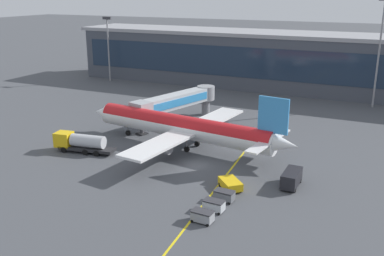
{
  "coord_description": "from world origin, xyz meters",
  "views": [
    {
      "loc": [
        27.95,
        -60.33,
        26.88
      ],
      "look_at": [
        -2.9,
        4.91,
        4.5
      ],
      "focal_mm": 41.73,
      "sensor_mm": 36.0,
      "label": 1
    }
  ],
  "objects": [
    {
      "name": "apron_light_mast_1",
      "position": [
        22.79,
        51.93,
        14.72
      ],
      "size": [
        2.8,
        0.5,
        25.4
      ],
      "color": "gray",
      "rests_on": "ground_plane"
    },
    {
      "name": "fuel_tanker",
      "position": [
        -20.55,
        -2.81,
        1.75
      ],
      "size": [
        11.06,
        4.13,
        3.25
      ],
      "color": "#232326",
      "rests_on": "ground_plane"
    },
    {
      "name": "crew_van",
      "position": [
        15.75,
        -1.47,
        1.31
      ],
      "size": [
        2.15,
        5.0,
        2.3
      ],
      "color": "black",
      "rests_on": "ground_plane"
    },
    {
      "name": "apron_light_mast_2",
      "position": [
        -53.17,
        51.93,
        11.54
      ],
      "size": [
        2.8,
        0.5,
        19.29
      ],
      "color": "gray",
      "rests_on": "ground_plane"
    },
    {
      "name": "apron_lead_in_line",
      "position": [
        5.67,
        2.0,
        0.0
      ],
      "size": [
        6.38,
        79.79,
        0.01
      ],
      "primitive_type": "cube",
      "rotation": [
        0.0,
        0.0,
        0.08
      ],
      "color": "yellow",
      "rests_on": "ground_plane"
    },
    {
      "name": "pushback_tug",
      "position": [
        8.31,
        -6.12,
        0.85
      ],
      "size": [
        4.29,
        4.34,
        1.4
      ],
      "color": "yellow",
      "rests_on": "ground_plane"
    },
    {
      "name": "ground_plane",
      "position": [
        0.0,
        0.0,
        0.0
      ],
      "size": [
        700.0,
        700.0,
        0.0
      ],
      "primitive_type": "plane",
      "color": "#47494F"
    },
    {
      "name": "baggage_cart_0",
      "position": [
        8.48,
        -16.2,
        0.78
      ],
      "size": [
        2.73,
        1.74,
        1.48
      ],
      "color": "gray",
      "rests_on": "ground_plane"
    },
    {
      "name": "baggage_cart_2",
      "position": [
        8.8,
        -9.8,
        0.78
      ],
      "size": [
        2.73,
        1.74,
        1.48
      ],
      "color": "#595B60",
      "rests_on": "ground_plane"
    },
    {
      "name": "main_airliner",
      "position": [
        -5.52,
        6.88,
        3.81
      ],
      "size": [
        41.98,
        33.42,
        11.25
      ],
      "color": "white",
      "rests_on": "ground_plane"
    },
    {
      "name": "baggage_cart_1",
      "position": [
        8.64,
        -13.0,
        0.78
      ],
      "size": [
        2.73,
        1.74,
        1.48
      ],
      "color": "#B2B7BC",
      "rests_on": "ground_plane"
    },
    {
      "name": "terminal_building",
      "position": [
        12.3,
        63.89,
        7.86
      ],
      "size": [
        154.95,
        18.61,
        15.68
      ],
      "color": "#424751",
      "rests_on": "ground_plane"
    },
    {
      "name": "jet_bridge",
      "position": [
        -13.3,
        20.08,
        4.83
      ],
      "size": [
        9.53,
        22.6,
        6.51
      ],
      "color": "#B2B7BC",
      "rests_on": "ground_plane"
    }
  ]
}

